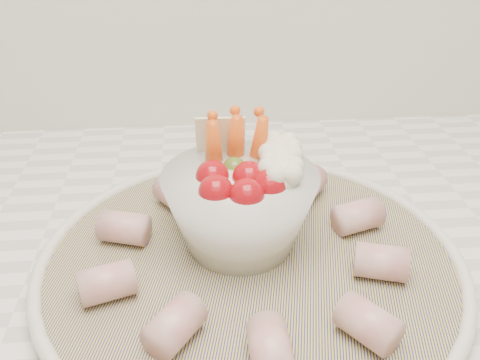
{
  "coord_description": "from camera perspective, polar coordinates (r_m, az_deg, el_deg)",
  "views": [
    {
      "loc": [
        -0.07,
        1.03,
        1.24
      ],
      "look_at": [
        -0.03,
        1.44,
        1.0
      ],
      "focal_mm": 40.0,
      "sensor_mm": 36.0,
      "label": 1
    }
  ],
  "objects": [
    {
      "name": "veggie_bowl",
      "position": [
        0.48,
        0.26,
        -2.37
      ],
      "size": [
        0.14,
        0.14,
        0.12
      ],
      "color": "silver",
      "rests_on": "serving_platter"
    },
    {
      "name": "serving_platter",
      "position": [
        0.49,
        1.13,
        -8.69
      ],
      "size": [
        0.46,
        0.46,
        0.02
      ],
      "color": "navy",
      "rests_on": "kitchen_counter"
    },
    {
      "name": "cured_meat_rolls",
      "position": [
        0.48,
        1.06,
        -6.92
      ],
      "size": [
        0.28,
        0.29,
        0.03
      ],
      "color": "#B95458",
      "rests_on": "serving_platter"
    }
  ]
}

